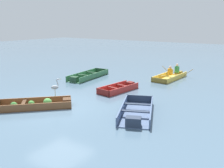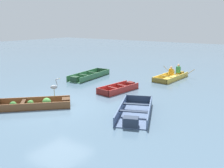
# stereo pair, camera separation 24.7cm
# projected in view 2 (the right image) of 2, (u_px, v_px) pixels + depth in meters

# --- Properties ---
(ground_plane) EXTENTS (80.00, 80.00, 0.00)m
(ground_plane) POSITION_uv_depth(u_px,v_px,m) (58.00, 105.00, 11.47)
(ground_plane) COLOR slate
(dinghy_wooden_brown_foreground) EXTENTS (2.95, 2.97, 0.42)m
(dinghy_wooden_brown_foreground) POSITION_uv_depth(u_px,v_px,m) (37.00, 104.00, 11.16)
(dinghy_wooden_brown_foreground) COLOR brown
(dinghy_wooden_brown_foreground) RESTS_ON ground
(skiff_slate_blue_near_moored) EXTENTS (2.35, 3.27, 0.38)m
(skiff_slate_blue_near_moored) POSITION_uv_depth(u_px,v_px,m) (135.00, 113.00, 10.12)
(skiff_slate_blue_near_moored) COLOR #475B7F
(skiff_slate_blue_near_moored) RESTS_ON ground
(skiff_red_mid_moored) EXTENTS (1.24, 2.60, 0.33)m
(skiff_red_mid_moored) POSITION_uv_depth(u_px,v_px,m) (120.00, 89.00, 13.89)
(skiff_red_mid_moored) COLOR #AD2D28
(skiff_red_mid_moored) RESTS_ON ground
(skiff_green_far_moored) EXTENTS (1.43, 3.66, 0.36)m
(skiff_green_far_moored) POSITION_uv_depth(u_px,v_px,m) (88.00, 76.00, 17.10)
(skiff_green_far_moored) COLOR #387047
(skiff_green_far_moored) RESTS_ON ground
(rowboat_yellow_with_crew) EXTENTS (2.32, 3.30, 0.89)m
(rowboat_yellow_with_crew) POSITION_uv_depth(u_px,v_px,m) (172.00, 76.00, 16.94)
(rowboat_yellow_with_crew) COLOR #E5BC47
(rowboat_yellow_with_crew) RESTS_ON ground
(heron_on_dinghy) EXTENTS (0.39, 0.37, 0.84)m
(heron_on_dinghy) POSITION_uv_depth(u_px,v_px,m) (54.00, 86.00, 11.22)
(heron_on_dinghy) COLOR olive
(heron_on_dinghy) RESTS_ON dinghy_wooden_brown_foreground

